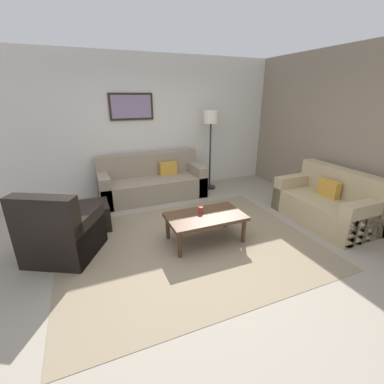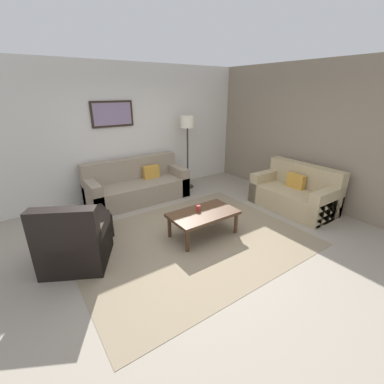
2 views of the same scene
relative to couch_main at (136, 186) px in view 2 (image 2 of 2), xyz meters
The scene contains 12 objects.
ground_plane 2.13m from the couch_main, 90.20° to the right, with size 8.00×8.00×0.00m, color gray.
rear_partition 1.20m from the couch_main, 90.88° to the left, with size 6.00×0.12×2.80m, color silver.
stone_feature_panel 3.83m from the couch_main, 35.23° to the right, with size 0.12×5.20×2.80m, color gray.
area_rug 2.13m from the couch_main, 90.20° to the right, with size 3.50×2.73×0.01m, color #85755B.
couch_main is the anchor object (origin of this frame).
couch_loveseat 3.34m from the couch_main, 42.81° to the right, with size 0.87×1.57×0.88m.
armchair_leather 2.40m from the couch_main, 133.50° to the right, with size 1.08×1.08×0.95m.
ottoman 1.62m from the couch_main, 141.13° to the right, with size 0.56×0.56×0.40m, color black.
coffee_table 2.09m from the couch_main, 82.94° to the right, with size 1.10×0.64×0.41m.
cup 2.00m from the couch_main, 83.52° to the right, with size 0.07×0.07×0.09m, color #B2332D.
lamp_standing 1.74m from the couch_main, ahead, with size 0.32×0.32×1.71m.
framed_artwork 1.57m from the couch_main, 120.12° to the left, with size 0.87×0.04×0.52m.
Camera 2 is at (-2.09, -3.01, 2.26)m, focal length 24.67 mm.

